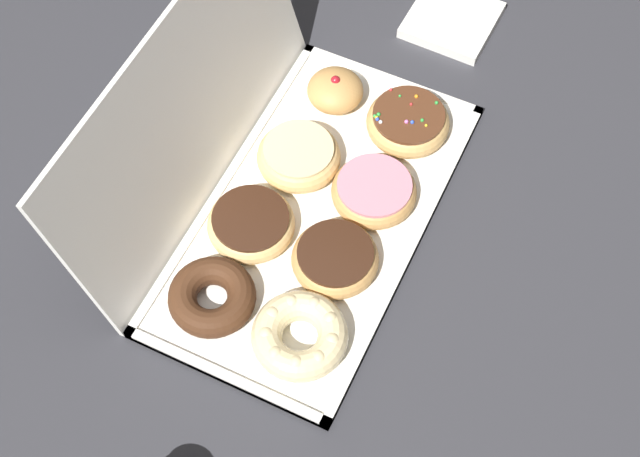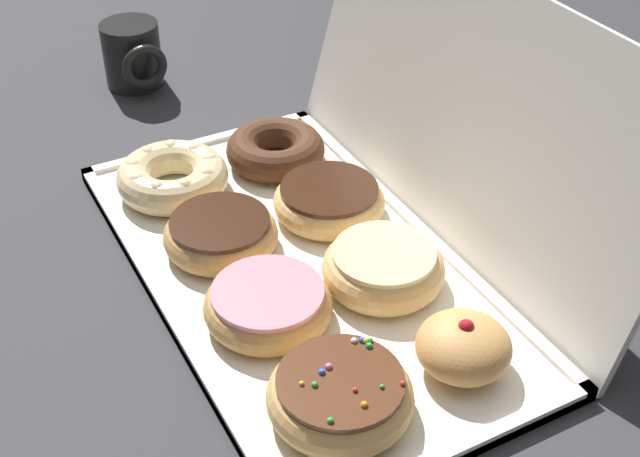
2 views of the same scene
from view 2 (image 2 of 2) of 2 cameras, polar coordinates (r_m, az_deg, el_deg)
name	(u,v)px [view 2 (image 2 of 2)]	position (r m, az deg, el deg)	size (l,w,h in m)	color
ground_plane	(299,273)	(0.85, -1.37, -2.95)	(3.00, 3.00, 0.00)	#333338
donut_box	(299,269)	(0.85, -1.38, -2.67)	(0.53, 0.28, 0.01)	white
box_lid_open	(463,114)	(0.86, 9.38, 7.44)	(0.53, 0.27, 0.01)	white
cruller_donut_0	(172,176)	(0.95, -9.67, 3.42)	(0.12, 0.12, 0.04)	beige
chocolate_frosted_donut_1	(221,234)	(0.86, -6.54, -0.33)	(0.11, 0.11, 0.04)	tan
pink_frosted_donut_2	(268,304)	(0.78, -3.43, -4.98)	(0.12, 0.12, 0.04)	tan
sprinkle_donut_3	(340,395)	(0.70, 1.33, -10.87)	(0.12, 0.12, 0.04)	tan
chocolate_cake_ring_donut_4	(276,150)	(0.99, -2.93, 5.19)	(0.11, 0.11, 0.04)	#472816
chocolate_frosted_donut_5	(329,200)	(0.90, 0.60, 1.87)	(0.12, 0.12, 0.04)	#E5B770
glazed_ring_donut_6	(383,267)	(0.81, 4.18, -2.56)	(0.12, 0.12, 0.04)	#E5B770
jelly_filled_donut_7	(463,346)	(0.74, 9.39, -7.65)	(0.08, 0.08, 0.05)	tan
coffee_mug	(133,54)	(1.19, -12.17, 11.13)	(0.10, 0.08, 0.09)	black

